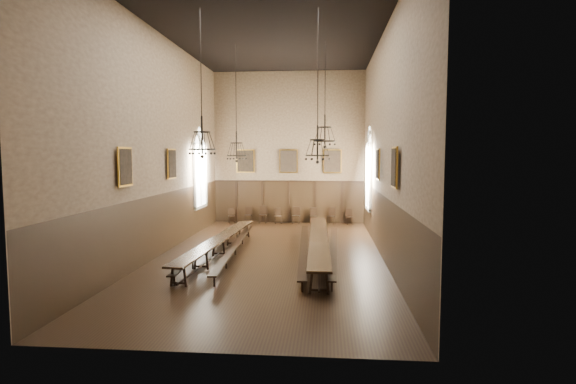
# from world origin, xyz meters

# --- Properties ---
(floor) EXTENTS (9.00, 18.00, 0.02)m
(floor) POSITION_xyz_m (0.00, 0.00, -0.01)
(floor) COLOR black
(floor) RESTS_ON ground
(ceiling) EXTENTS (9.00, 18.00, 0.02)m
(ceiling) POSITION_xyz_m (0.00, 0.00, 9.01)
(ceiling) COLOR black
(ceiling) RESTS_ON ground
(wall_back) EXTENTS (9.00, 0.02, 9.00)m
(wall_back) POSITION_xyz_m (0.00, 9.01, 4.50)
(wall_back) COLOR #8E7857
(wall_back) RESTS_ON ground
(wall_front) EXTENTS (9.00, 0.02, 9.00)m
(wall_front) POSITION_xyz_m (0.00, -9.01, 4.50)
(wall_front) COLOR #8E7857
(wall_front) RESTS_ON ground
(wall_left) EXTENTS (0.02, 18.00, 9.00)m
(wall_left) POSITION_xyz_m (-4.51, 0.00, 4.50)
(wall_left) COLOR #8E7857
(wall_left) RESTS_ON ground
(wall_right) EXTENTS (0.02, 18.00, 9.00)m
(wall_right) POSITION_xyz_m (4.51, 0.00, 4.50)
(wall_right) COLOR #8E7857
(wall_right) RESTS_ON ground
(wainscot_panelling) EXTENTS (9.00, 18.00, 2.50)m
(wainscot_panelling) POSITION_xyz_m (0.00, 0.00, 1.25)
(wainscot_panelling) COLOR black
(wainscot_panelling) RESTS_ON floor
(table_left) EXTENTS (1.22, 9.43, 0.73)m
(table_left) POSITION_xyz_m (-2.06, -0.26, 0.37)
(table_left) COLOR black
(table_left) RESTS_ON floor
(table_right) EXTENTS (0.94, 10.55, 0.82)m
(table_right) POSITION_xyz_m (1.97, -0.14, 0.41)
(table_right) COLOR black
(table_right) RESTS_ON floor
(bench_left_outer) EXTENTS (0.42, 9.02, 0.41)m
(bench_left_outer) POSITION_xyz_m (-2.55, -0.25, 0.26)
(bench_left_outer) COLOR black
(bench_left_outer) RESTS_ON floor
(bench_left_inner) EXTENTS (0.80, 9.60, 0.43)m
(bench_left_inner) POSITION_xyz_m (-1.44, 0.04, 0.27)
(bench_left_inner) COLOR black
(bench_left_inner) RESTS_ON floor
(bench_right_inner) EXTENTS (0.70, 10.10, 0.45)m
(bench_right_inner) POSITION_xyz_m (1.37, -0.07, 0.29)
(bench_right_inner) COLOR black
(bench_right_inner) RESTS_ON floor
(bench_right_outer) EXTENTS (0.52, 9.45, 0.42)m
(bench_right_outer) POSITION_xyz_m (2.55, -0.24, 0.27)
(bench_right_outer) COLOR black
(bench_right_outer) RESTS_ON floor
(chair_0) EXTENTS (0.49, 0.49, 0.87)m
(chair_0) POSITION_xyz_m (-3.39, 8.48, 0.26)
(chair_0) COLOR black
(chair_0) RESTS_ON floor
(chair_1) EXTENTS (0.44, 0.44, 0.96)m
(chair_1) POSITION_xyz_m (-2.41, 8.56, 0.29)
(chair_1) COLOR black
(chair_1) RESTS_ON floor
(chair_2) EXTENTS (0.46, 0.46, 1.02)m
(chair_2) POSITION_xyz_m (-1.52, 8.61, 0.31)
(chair_2) COLOR black
(chair_2) RESTS_ON floor
(chair_3) EXTENTS (0.49, 0.49, 0.92)m
(chair_3) POSITION_xyz_m (-0.60, 8.51, 0.28)
(chair_3) COLOR black
(chair_3) RESTS_ON floor
(chair_4) EXTENTS (0.46, 0.46, 0.99)m
(chair_4) POSITION_xyz_m (0.48, 8.54, 0.30)
(chair_4) COLOR black
(chair_4) RESTS_ON floor
(chair_5) EXTENTS (0.47, 0.47, 0.95)m
(chair_5) POSITION_xyz_m (1.51, 8.52, 0.29)
(chair_5) COLOR black
(chair_5) RESTS_ON floor
(chair_6) EXTENTS (0.55, 0.55, 0.98)m
(chair_6) POSITION_xyz_m (2.55, 8.47, 0.29)
(chair_6) COLOR black
(chair_6) RESTS_ON floor
(chair_7) EXTENTS (0.48, 0.48, 0.89)m
(chair_7) POSITION_xyz_m (3.62, 8.53, 0.27)
(chair_7) COLOR black
(chair_7) RESTS_ON floor
(chandelier_back_left) EXTENTS (0.89, 0.89, 5.11)m
(chandelier_back_left) POSITION_xyz_m (-1.82, 2.32, 4.37)
(chandelier_back_left) COLOR black
(chandelier_back_left) RESTS_ON ceiling
(chandelier_back_right) EXTENTS (0.94, 0.94, 4.47)m
(chandelier_back_right) POSITION_xyz_m (2.17, 2.20, 4.97)
(chandelier_back_right) COLOR black
(chandelier_back_right) RESTS_ON ceiling
(chandelier_front_left) EXTENTS (0.92, 0.92, 4.88)m
(chandelier_front_left) POSITION_xyz_m (-2.01, -2.65, 4.58)
(chandelier_front_left) COLOR black
(chandelier_front_left) RESTS_ON ceiling
(chandelier_front_right) EXTENTS (0.83, 0.83, 5.08)m
(chandelier_front_right) POSITION_xyz_m (1.94, -2.33, 4.41)
(chandelier_front_right) COLOR black
(chandelier_front_right) RESTS_ON ceiling
(portrait_back_0) EXTENTS (1.10, 0.12, 1.40)m
(portrait_back_0) POSITION_xyz_m (-2.60, 8.88, 3.70)
(portrait_back_0) COLOR #BD892D
(portrait_back_0) RESTS_ON wall_back
(portrait_back_1) EXTENTS (1.10, 0.12, 1.40)m
(portrait_back_1) POSITION_xyz_m (0.00, 8.88, 3.70)
(portrait_back_1) COLOR #BD892D
(portrait_back_1) RESTS_ON wall_back
(portrait_back_2) EXTENTS (1.10, 0.12, 1.40)m
(portrait_back_2) POSITION_xyz_m (2.60, 8.88, 3.70)
(portrait_back_2) COLOR #BD892D
(portrait_back_2) RESTS_ON wall_back
(portrait_left_0) EXTENTS (0.12, 1.00, 1.30)m
(portrait_left_0) POSITION_xyz_m (-4.38, 1.00, 3.70)
(portrait_left_0) COLOR #BD892D
(portrait_left_0) RESTS_ON wall_left
(portrait_left_1) EXTENTS (0.12, 1.00, 1.30)m
(portrait_left_1) POSITION_xyz_m (-4.38, -3.50, 3.70)
(portrait_left_1) COLOR #BD892D
(portrait_left_1) RESTS_ON wall_left
(portrait_right_0) EXTENTS (0.12, 1.00, 1.30)m
(portrait_right_0) POSITION_xyz_m (4.38, 1.00, 3.70)
(portrait_right_0) COLOR #BD892D
(portrait_right_0) RESTS_ON wall_right
(portrait_right_1) EXTENTS (0.12, 1.00, 1.30)m
(portrait_right_1) POSITION_xyz_m (4.38, -3.50, 3.70)
(portrait_right_1) COLOR #BD892D
(portrait_right_1) RESTS_ON wall_right
(window_right) EXTENTS (0.20, 2.20, 4.60)m
(window_right) POSITION_xyz_m (4.43, 5.50, 3.40)
(window_right) COLOR white
(window_right) RESTS_ON wall_right
(window_left) EXTENTS (0.20, 2.20, 4.60)m
(window_left) POSITION_xyz_m (-4.43, 5.50, 3.40)
(window_left) COLOR white
(window_left) RESTS_ON wall_left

